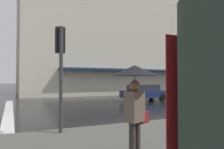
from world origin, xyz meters
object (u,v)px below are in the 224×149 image
Objects in this scene: car_champagne at (205,91)px; pedestrian_with_floral_umbrella at (135,87)px; car_navy at (144,92)px; traffic_signal_post at (60,56)px.

pedestrian_with_floral_umbrella is (-12.35, 15.53, 0.94)m from car_champagne.
pedestrian_with_floral_umbrella reaches higher than car_navy.
car_navy is (0.00, 7.22, 0.00)m from car_champagne.
car_champagne is at bearing -61.35° from traffic_signal_post.
traffic_signal_post reaches higher than car_champagne.
traffic_signal_post is 0.84× the size of car_navy.
car_champagne is 7.22m from car_navy.
car_navy is (8.91, -9.09, -1.87)m from traffic_signal_post.
car_champagne is at bearing -90.00° from car_navy.
car_champagne is at bearing -51.50° from pedestrian_with_floral_umbrella.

